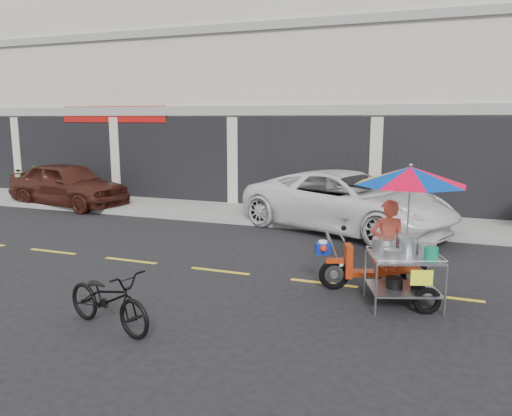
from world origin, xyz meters
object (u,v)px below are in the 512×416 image
(near_bicycle, at_px, (108,299))
(food_vendor_rig, at_px, (400,215))
(maroon_sedan, at_px, (68,184))
(white_pickup, at_px, (347,201))

(near_bicycle, relative_size, food_vendor_rig, 0.64)
(maroon_sedan, bearing_deg, white_pickup, -83.55)
(maroon_sedan, distance_m, near_bicycle, 10.55)
(white_pickup, bearing_deg, near_bicycle, -172.88)
(near_bicycle, bearing_deg, food_vendor_rig, -38.46)
(white_pickup, distance_m, food_vendor_rig, 4.99)
(maroon_sedan, distance_m, food_vendor_rig, 12.00)
(white_pickup, relative_size, food_vendor_rig, 2.15)
(maroon_sedan, height_order, white_pickup, white_pickup)
(maroon_sedan, bearing_deg, near_bicycle, -127.51)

